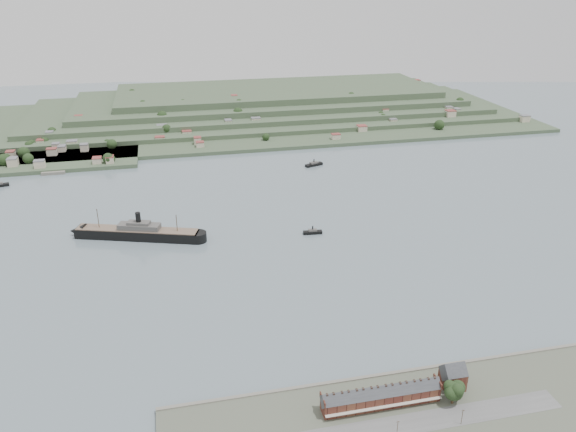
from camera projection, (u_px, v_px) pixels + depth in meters
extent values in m
plane|color=slate|center=(308.00, 245.00, 408.42)|extent=(1400.00, 1400.00, 0.00)
cube|color=slate|center=(385.00, 376.00, 274.85)|extent=(220.00, 2.00, 2.60)
cube|color=#595959|center=(414.00, 423.00, 245.09)|extent=(140.00, 12.00, 0.10)
cube|color=#4B201A|center=(381.00, 399.00, 254.18)|extent=(55.00, 8.00, 7.00)
cube|color=#33363A|center=(381.00, 392.00, 252.77)|extent=(55.60, 8.15, 8.15)
cube|color=beige|center=(385.00, 407.00, 250.10)|extent=(55.00, 1.60, 0.25)
cube|color=#4B201A|center=(323.00, 400.00, 246.84)|extent=(0.50, 8.40, 3.00)
cube|color=#4B201A|center=(438.00, 382.00, 257.90)|extent=(0.50, 8.40, 3.00)
cube|color=#30221B|center=(335.00, 396.00, 247.38)|extent=(0.90, 1.40, 3.20)
cube|color=#30221B|center=(347.00, 394.00, 248.49)|extent=(0.90, 1.40, 3.20)
cube|color=#30221B|center=(376.00, 389.00, 251.25)|extent=(0.90, 1.40, 3.20)
cube|color=#30221B|center=(387.00, 387.00, 252.36)|extent=(0.90, 1.40, 3.20)
cube|color=#30221B|center=(416.00, 383.00, 255.13)|extent=(0.90, 1.40, 3.20)
cube|color=#30221B|center=(427.00, 381.00, 256.23)|extent=(0.90, 1.40, 3.20)
cube|color=#4B201A|center=(452.00, 379.00, 264.90)|extent=(10.00, 10.00, 9.00)
cube|color=#33363A|center=(454.00, 371.00, 263.09)|extent=(10.40, 10.18, 10.18)
cube|color=#30442D|center=(239.00, 122.00, 729.05)|extent=(760.00, 260.00, 4.00)
cube|color=#30442D|center=(251.00, 113.00, 753.59)|extent=(680.00, 220.00, 5.00)
cube|color=#30442D|center=(260.00, 106.00, 767.78)|extent=(600.00, 200.00, 6.00)
cube|color=#30442D|center=(268.00, 99.00, 781.58)|extent=(520.00, 180.00, 7.00)
cube|color=#30442D|center=(277.00, 91.00, 794.97)|extent=(440.00, 160.00, 8.00)
cube|color=#30442D|center=(65.00, 158.00, 590.60)|extent=(150.00, 90.00, 4.00)
cube|color=slate|center=(54.00, 172.00, 552.33)|extent=(22.00, 14.00, 2.80)
cube|color=black|center=(137.00, 234.00, 416.68)|extent=(91.67, 41.31, 7.20)
cone|color=black|center=(78.00, 231.00, 421.08)|extent=(15.64, 15.64, 12.34)
cylinder|color=black|center=(198.00, 237.00, 412.28)|extent=(12.34, 12.34, 7.20)
cube|color=brown|center=(137.00, 229.00, 415.11)|extent=(89.39, 39.68, 0.62)
cube|color=#4E4B48|center=(139.00, 227.00, 414.00)|extent=(32.20, 18.64, 4.11)
cube|color=#4E4B48|center=(139.00, 223.00, 412.88)|extent=(17.90, 12.09, 2.57)
cylinder|color=black|center=(138.00, 218.00, 411.31)|extent=(3.70, 3.70, 9.26)
cylinder|color=#43321E|center=(98.00, 219.00, 415.07)|extent=(0.51, 0.51, 16.46)
cylinder|color=#43321E|center=(177.00, 224.00, 409.81)|extent=(0.51, 0.51, 14.40)
cube|color=black|center=(313.00, 232.00, 424.94)|extent=(14.65, 5.07, 2.30)
cube|color=#4E4B48|center=(313.00, 230.00, 424.25)|extent=(6.71, 3.62, 1.72)
cylinder|color=black|center=(313.00, 228.00, 423.48)|extent=(0.96, 0.96, 3.35)
cube|color=black|center=(314.00, 165.00, 572.23)|extent=(19.64, 11.46, 2.53)
cube|color=#4E4B48|center=(314.00, 163.00, 571.47)|extent=(9.47, 6.89, 1.90)
cylinder|color=black|center=(314.00, 161.00, 570.62)|extent=(1.05, 1.05, 3.69)
cylinder|color=#43321E|center=(453.00, 399.00, 255.60)|extent=(1.15, 1.15, 4.81)
sphere|color=black|center=(454.00, 391.00, 253.86)|extent=(8.65, 8.65, 8.65)
sphere|color=black|center=(458.00, 387.00, 254.81)|extent=(6.73, 6.73, 6.73)
sphere|color=black|center=(452.00, 393.00, 251.99)|extent=(6.15, 6.15, 6.15)
sphere|color=black|center=(458.00, 390.00, 251.10)|extent=(5.77, 5.77, 5.77)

